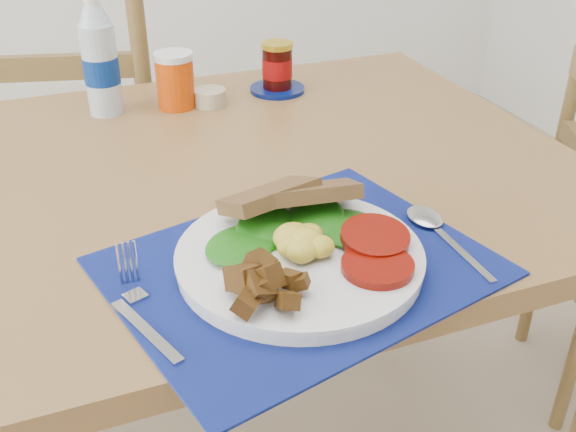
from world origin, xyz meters
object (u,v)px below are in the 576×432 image
Objects in this scene: breakfast_plate at (296,254)px; chair_far at (71,115)px; water_bottle at (100,62)px; juice_glass at (175,82)px; jam_on_saucer at (277,70)px.

chair_far is at bearing 94.62° from breakfast_plate.
chair_far reaches higher than water_bottle.
jam_on_saucer is (0.21, 0.01, -0.01)m from juice_glass.
water_bottle is (-0.14, 0.62, 0.07)m from breakfast_plate.
chair_far is 1.04m from breakfast_plate.
chair_far is 0.48m from juice_glass.
jam_on_saucer is (0.40, -0.39, 0.19)m from chair_far.
chair_far is at bearing 115.08° from juice_glass.
chair_far reaches higher than breakfast_plate.
juice_glass is (0.19, -0.40, 0.19)m from chair_far.
breakfast_plate is at bearing -76.98° from water_bottle.
chair_far is at bearing 136.02° from jam_on_saucer.
water_bottle is 2.22× the size of juice_glass.
chair_far is 0.45m from water_bottle.
water_bottle is (0.05, -0.38, 0.24)m from chair_far.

